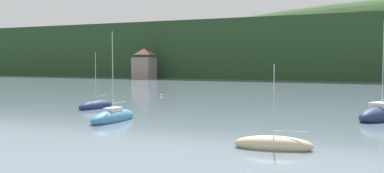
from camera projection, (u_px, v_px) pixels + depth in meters
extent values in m
cube|color=#264223|center=(335.00, 50.00, 118.66)|extent=(352.00, 40.03, 16.17)
cube|color=gray|center=(144.00, 68.00, 115.10)|extent=(5.29, 4.90, 5.85)
pyramid|color=brown|center=(144.00, 52.00, 114.84)|extent=(5.56, 5.15, 1.72)
ellipsoid|color=navy|center=(96.00, 106.00, 42.75)|extent=(1.99, 4.71, 1.15)
cylinder|color=#B7B7BC|center=(96.00, 77.00, 42.58)|extent=(0.05, 0.05, 5.13)
cylinder|color=#ADADB2|center=(101.00, 96.00, 43.35)|extent=(0.20, 1.51, 0.05)
ellipsoid|color=navy|center=(382.00, 116.00, 34.17)|extent=(4.62, 6.37, 1.59)
cylinder|color=#B7B7BC|center=(383.00, 66.00, 33.93)|extent=(0.07, 0.07, 7.19)
cube|color=silver|center=(382.00, 106.00, 34.12)|extent=(2.07, 2.09, 0.63)
ellipsoid|color=teal|center=(113.00, 118.00, 33.40)|extent=(1.57, 5.41, 1.29)
cylinder|color=#B7B7BC|center=(113.00, 72.00, 33.19)|extent=(0.06, 0.06, 6.47)
cylinder|color=#ADADB2|center=(120.00, 102.00, 34.15)|extent=(0.08, 1.81, 0.06)
cube|color=silver|center=(113.00, 110.00, 33.37)|extent=(0.89, 1.47, 0.46)
ellipsoid|color=#CCBC8E|center=(273.00, 145.00, 22.84)|extent=(4.44, 1.98, 1.01)
cylinder|color=#B7B7BC|center=(274.00, 102.00, 22.70)|extent=(0.05, 0.05, 4.11)
cylinder|color=#ADADB2|center=(291.00, 132.00, 22.55)|extent=(1.85, 0.34, 0.05)
sphere|color=orange|center=(161.00, 96.00, 57.55)|extent=(0.52, 0.52, 0.52)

